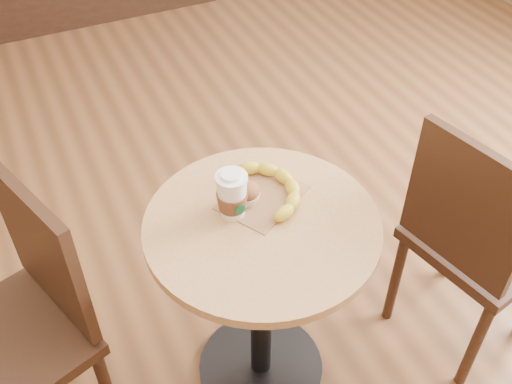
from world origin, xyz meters
The scene contains 7 objects.
cafe_table centered at (0.10, 0.04, 0.52)m, with size 0.66×0.66×0.75m.
chair_left centered at (-0.58, 0.17, 0.52)m, with size 0.53×0.53×0.95m.
chair_right centered at (0.79, -0.11, 0.52)m, with size 0.49×0.49×0.94m.
kraft_bag centered at (0.15, 0.13, 0.75)m, with size 0.24×0.18×0.00m, color #996C4A.
coffee_cup centered at (0.04, 0.10, 0.82)m, with size 0.09×0.09×0.15m.
muffin centered at (0.10, 0.13, 0.79)m, with size 0.08×0.08×0.07m.
banana centered at (0.19, 0.13, 0.77)m, with size 0.15×0.29×0.04m, color gold, non-canonical shape.
Camera 1 is at (-0.40, -1.00, 1.93)m, focal length 42.00 mm.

